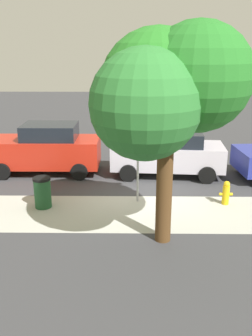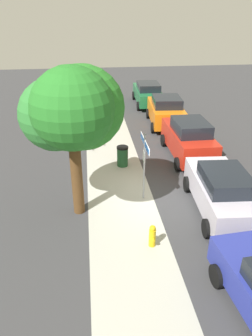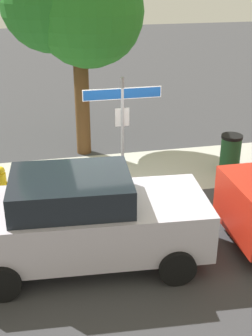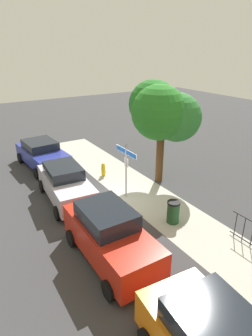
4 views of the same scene
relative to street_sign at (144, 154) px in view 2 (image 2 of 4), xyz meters
name	(u,v)px [view 2 (image 2 of 4)]	position (x,y,z in m)	size (l,w,h in m)	color
ground_plane	(153,197)	(0.02, -0.40, -1.93)	(60.00, 60.00, 0.00)	#38383A
sidewalk_strip	(116,175)	(2.02, 0.90, -1.93)	(24.00, 2.60, 0.00)	#ABAA9F
street_sign	(144,154)	(0.00, 0.00, 0.00)	(1.77, 0.07, 2.73)	#9EA0A5
shade_tree	(72,111)	(-0.59, 2.52, 1.93)	(3.72, 3.53, 5.40)	#52361B
car_silver	(221,191)	(-1.23, -2.63, -1.05)	(4.37, 2.16, 1.73)	silver
car_red	(188,139)	(3.57, -2.86, -0.95)	(4.29, 1.96, 1.96)	red
car_orange	(166,111)	(8.37, -2.86, -0.99)	(4.24, 2.37, 1.87)	orange
car_green	(148,93)	(13.16, -2.59, -1.06)	(4.58, 2.11, 1.70)	#1C6638
iron_fence	(91,127)	(7.05, 1.90, -1.38)	(4.48, 0.04, 1.07)	black
utility_shed	(67,97)	(11.30, 3.40, -0.68)	(2.56, 2.84, 2.44)	#998466
fire_hydrant	(152,236)	(-2.80, 0.20, -1.55)	(0.42, 0.22, 0.78)	yellow
trash_bin	(123,156)	(2.96, 0.50, -1.44)	(0.55, 0.55, 0.98)	#1E4C28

